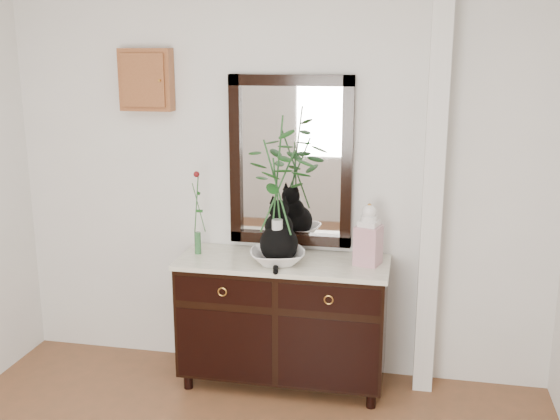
% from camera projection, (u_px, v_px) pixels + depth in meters
% --- Properties ---
extents(wall_back, '(3.60, 0.04, 2.70)m').
position_uv_depth(wall_back, '(276.00, 174.00, 4.26)').
color(wall_back, silver).
rests_on(wall_back, ground).
extents(pilaster, '(0.12, 0.20, 2.70)m').
position_uv_depth(pilaster, '(433.00, 183.00, 3.99)').
color(pilaster, silver).
rests_on(pilaster, ground).
extents(sideboard, '(1.33, 0.52, 0.82)m').
position_uv_depth(sideboard, '(283.00, 316.00, 4.21)').
color(sideboard, black).
rests_on(sideboard, ground).
extents(wall_mirror, '(0.80, 0.06, 1.10)m').
position_uv_depth(wall_mirror, '(291.00, 162.00, 4.21)').
color(wall_mirror, black).
rests_on(wall_mirror, wall_back).
extents(key_cabinet, '(0.35, 0.10, 0.40)m').
position_uv_depth(key_cabinet, '(146.00, 80.00, 4.25)').
color(key_cabinet, brown).
rests_on(key_cabinet, wall_back).
extents(cat, '(0.34, 0.39, 0.39)m').
position_uv_depth(cat, '(279.00, 232.00, 4.05)').
color(cat, black).
rests_on(cat, sideboard).
extents(lotus_bowl, '(0.42, 0.42, 0.08)m').
position_uv_depth(lotus_bowl, '(277.00, 257.00, 4.05)').
color(lotus_bowl, silver).
rests_on(lotus_bowl, sideboard).
extents(vase_branches, '(0.44, 0.44, 0.91)m').
position_uv_depth(vase_branches, '(277.00, 188.00, 3.95)').
color(vase_branches, silver).
rests_on(vase_branches, lotus_bowl).
extents(bud_vase_rose, '(0.09, 0.09, 0.56)m').
position_uv_depth(bud_vase_rose, '(197.00, 212.00, 4.19)').
color(bud_vase_rose, '#32693A').
rests_on(bud_vase_rose, sideboard).
extents(ginger_jar, '(0.18, 0.18, 0.39)m').
position_uv_depth(ginger_jar, '(369.00, 234.00, 4.00)').
color(ginger_jar, white).
rests_on(ginger_jar, sideboard).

